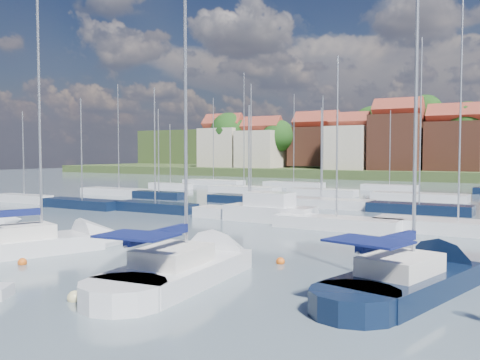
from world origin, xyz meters
The scene contains 10 objects.
ground centered at (0.00, 40.00, 0.00)m, with size 260.00×260.00×0.00m, color #495664.
sailboat_left centered at (-9.61, 3.14, 0.36)m, with size 6.37×11.13×14.72m.
sailboat_centre centered at (0.33, 2.36, 0.35)m, with size 4.27×12.08×16.06m.
sailboat_navy centered at (9.25, 5.16, 0.35)m, with size 5.58×11.98×16.05m.
buoy_c centered at (-8.06, -0.16, 0.00)m, with size 0.43×0.43×0.43m, color #D85914.
buoy_d centered at (-1.12, -3.23, 0.00)m, with size 0.53×0.53×0.53m, color beige.
buoy_e centered at (2.41, 6.28, 0.00)m, with size 0.42×0.42×0.42m, color #D85914.
buoy_f centered at (8.32, -1.03, 0.00)m, with size 0.45×0.45×0.45m, color beige.
buoy_g centered at (9.41, 6.77, 0.00)m, with size 0.45×0.45×0.45m, color #D85914.
marina_field centered at (1.91, 35.15, 0.43)m, with size 79.62×41.41×15.93m.
Camera 1 is at (13.66, -16.49, 5.34)m, focal length 40.00 mm.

